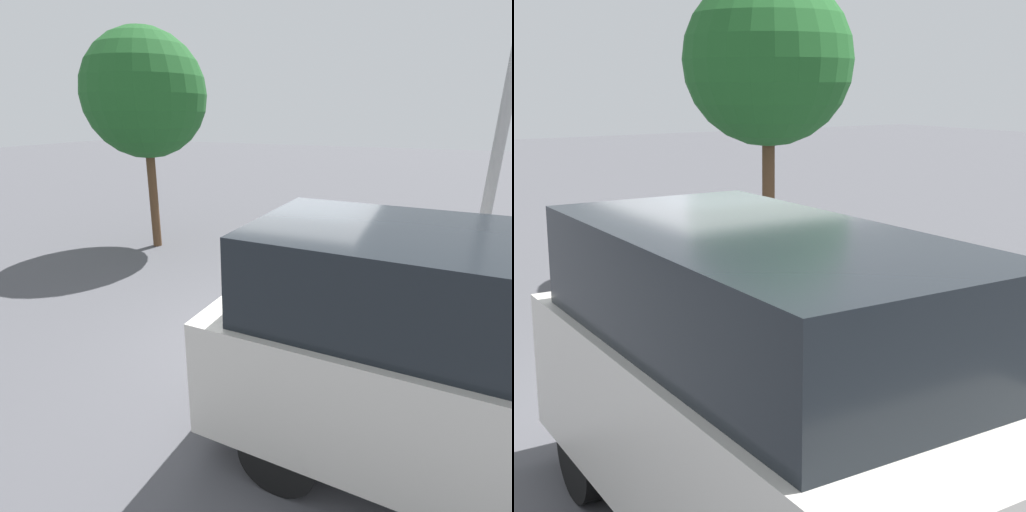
# 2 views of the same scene
# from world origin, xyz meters

# --- Properties ---
(ground_plane) EXTENTS (80.00, 80.00, 0.00)m
(ground_plane) POSITION_xyz_m (0.00, 0.00, 0.00)
(ground_plane) COLOR #4C4C51
(parking_meter_near) EXTENTS (0.20, 0.11, 1.34)m
(parking_meter_near) POSITION_xyz_m (-0.75, 0.57, 0.99)
(parking_meter_near) COLOR #9E9EA3
(parking_meter_near) RESTS_ON ground
(parked_van) EXTENTS (4.55, 2.04, 2.30)m
(parked_van) POSITION_xyz_m (2.27, -1.26, 1.23)
(parked_van) COLOR beige
(parked_van) RESTS_ON ground
(street_tree) EXTENTS (2.83, 2.83, 5.04)m
(street_tree) POSITION_xyz_m (-4.51, 3.33, 3.61)
(street_tree) COLOR #513823
(street_tree) RESTS_ON ground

